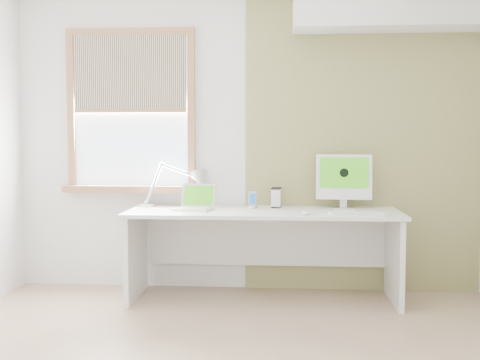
# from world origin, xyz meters

# --- Properties ---
(room) EXTENTS (4.04, 3.54, 2.64)m
(room) POSITION_xyz_m (0.00, 0.00, 1.30)
(room) COLOR tan
(room) RESTS_ON ground
(accent_wall) EXTENTS (2.00, 0.02, 2.60)m
(accent_wall) POSITION_xyz_m (1.00, 1.74, 1.30)
(accent_wall) COLOR #938C58
(accent_wall) RESTS_ON room
(soffit) EXTENTS (1.60, 0.40, 0.42)m
(soffit) POSITION_xyz_m (1.20, 1.57, 2.40)
(soffit) COLOR white
(soffit) RESTS_ON room
(window) EXTENTS (1.20, 0.14, 1.42)m
(window) POSITION_xyz_m (-1.00, 1.71, 1.54)
(window) COLOR #9D6743
(window) RESTS_ON room
(desk) EXTENTS (2.20, 0.70, 0.73)m
(desk) POSITION_xyz_m (0.16, 1.44, 0.53)
(desk) COLOR white
(desk) RESTS_ON room
(desk_lamp) EXTENTS (0.69, 0.28, 0.38)m
(desk_lamp) POSITION_xyz_m (-0.47, 1.64, 0.93)
(desk_lamp) COLOR silver
(desk_lamp) RESTS_ON desk
(laptop) EXTENTS (0.34, 0.30, 0.21)m
(laptop) POSITION_xyz_m (-0.39, 1.41, 0.78)
(laptop) COLOR silver
(laptop) RESTS_ON desk
(phone_dock) EXTENTS (0.09, 0.09, 0.14)m
(phone_dock) POSITION_xyz_m (0.07, 1.51, 0.77)
(phone_dock) COLOR silver
(phone_dock) RESTS_ON desk
(external_drive) EXTENTS (0.09, 0.13, 0.17)m
(external_drive) POSITION_xyz_m (0.27, 1.60, 0.81)
(external_drive) COLOR silver
(external_drive) RESTS_ON desk
(imac) EXTENTS (0.46, 0.16, 0.45)m
(imac) POSITION_xyz_m (0.83, 1.57, 0.98)
(imac) COLOR silver
(imac) RESTS_ON desk
(keyboard) EXTENTS (0.43, 0.18, 0.02)m
(keyboard) POSITION_xyz_m (0.88, 1.19, 0.74)
(keyboard) COLOR white
(keyboard) RESTS_ON desk
(mouse) EXTENTS (0.08, 0.11, 0.03)m
(mouse) POSITION_xyz_m (0.50, 1.15, 0.74)
(mouse) COLOR white
(mouse) RESTS_ON desk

